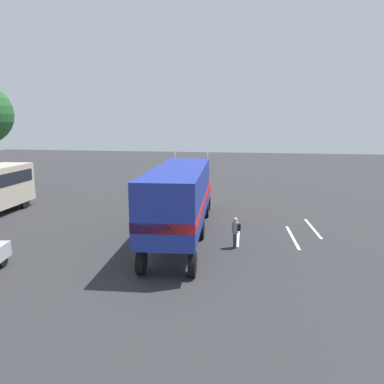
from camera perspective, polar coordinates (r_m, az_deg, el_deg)
ground_plane at (r=26.32m, az=0.12°, el=-3.52°), size 120.00×120.00×0.00m
lane_stripe_near at (r=21.74m, az=7.19°, el=-6.61°), size 4.40×0.34×0.01m
lane_stripe_mid at (r=21.90m, az=15.38°, el=-6.79°), size 4.40×0.50×0.01m
lane_stripe_far at (r=24.10m, az=18.27°, el=-5.37°), size 4.40×0.56×0.01m
semi_truck at (r=20.49m, az=-1.57°, el=-0.33°), size 14.33×4.00×4.50m
person_bystander at (r=19.24m, az=6.80°, el=-6.12°), size 0.34×0.45×1.63m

